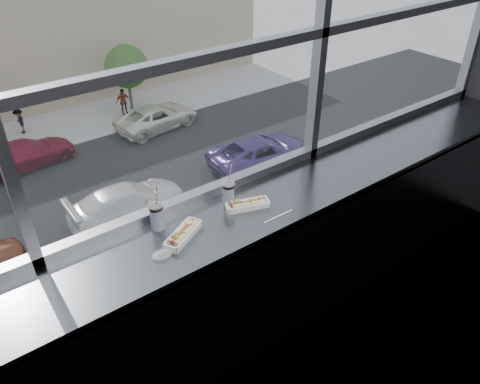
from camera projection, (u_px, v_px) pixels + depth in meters
wall_back_lower at (201, 264)px, 3.29m from camera, size 6.00×0.00×6.00m
window_glass at (182, 1)px, 2.34m from camera, size 6.00×0.00×6.00m
window_mullions at (184, 2)px, 2.33m from camera, size 6.00×0.08×2.40m
counter at (221, 225)px, 2.82m from camera, size 6.00×0.55×0.06m
counter_fascia at (246, 310)px, 2.94m from camera, size 6.00×0.04×1.04m
hotdog_tray_left at (183, 233)px, 2.66m from camera, size 0.29×0.22×0.07m
hotdog_tray_right at (248, 204)px, 2.91m from camera, size 0.28×0.17×0.07m
soda_cup_left at (157, 215)px, 2.70m from camera, size 0.09×0.09×0.31m
soda_cup_right at (228, 193)px, 2.90m from camera, size 0.08×0.08×0.29m
loose_straw at (278, 216)px, 2.84m from camera, size 0.22×0.01×0.01m
wrapper at (162, 254)px, 2.53m from camera, size 0.11×0.08×0.03m
car_far_c at (156, 113)px, 30.78m from camera, size 3.38×6.55×2.09m
car_near_d at (127, 197)px, 22.47m from camera, size 2.85×6.74×2.24m
car_far_b at (25, 150)px, 26.58m from camera, size 3.43×6.63×2.11m
car_near_e at (261, 148)px, 26.58m from camera, size 3.58×7.19×2.31m
pedestrian_d at (123, 99)px, 32.67m from camera, size 1.00×0.75×2.24m
pedestrian_c at (19, 119)px, 30.21m from camera, size 0.67×0.90×2.02m
tree_right at (127, 67)px, 32.34m from camera, size 2.99×2.99×4.67m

